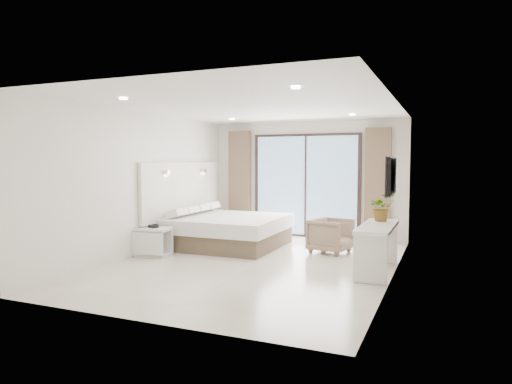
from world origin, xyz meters
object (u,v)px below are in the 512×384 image
bed (227,230)px  nightstand (154,242)px  console_desk (377,238)px  armchair (331,234)px

bed → nightstand: bed is taller
console_desk → armchair: bearing=129.5°
nightstand → armchair: bearing=20.6°
bed → console_desk: 3.42m
nightstand → console_desk: 4.07m
nightstand → armchair: size_ratio=0.87×
nightstand → console_desk: console_desk is taller
bed → console_desk: console_desk is taller
nightstand → console_desk: size_ratio=0.39×
bed → nightstand: bearing=-120.0°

